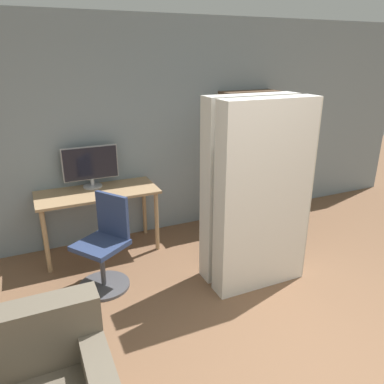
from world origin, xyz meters
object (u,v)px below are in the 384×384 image
at_px(office_chair, 105,251).
at_px(mattress_near, 264,198).
at_px(monitor, 91,165).
at_px(bookshelf, 240,158).
at_px(mattress_far, 248,189).

xyz_separation_m(office_chair, mattress_near, (1.45, -0.62, 0.55)).
distance_m(monitor, office_chair, 1.12).
relative_size(bookshelf, mattress_near, 0.95).
bearing_deg(mattress_far, mattress_near, -90.00).
xyz_separation_m(monitor, mattress_near, (1.37, -1.53, -0.09)).
height_order(mattress_near, mattress_far, same).
xyz_separation_m(office_chair, bookshelf, (2.11, 0.92, 0.50)).
xyz_separation_m(bookshelf, mattress_near, (-0.66, -1.53, 0.05)).
bearing_deg(office_chair, mattress_far, -12.43).
xyz_separation_m(office_chair, mattress_far, (1.45, -0.32, 0.55)).
relative_size(office_chair, mattress_far, 0.50).
xyz_separation_m(mattress_near, mattress_far, (0.00, 0.30, -0.00)).
distance_m(office_chair, mattress_near, 1.67).
xyz_separation_m(monitor, bookshelf, (2.03, 0.00, -0.14)).
height_order(office_chair, bookshelf, bookshelf).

